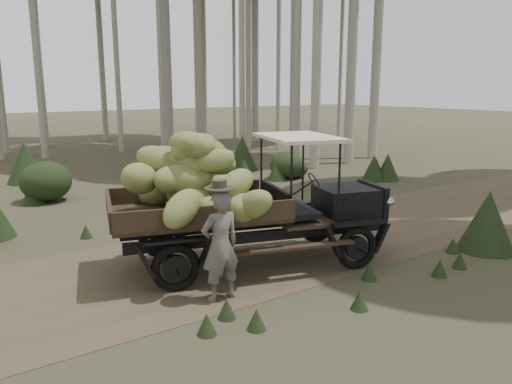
% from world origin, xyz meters
% --- Properties ---
extents(ground, '(120.00, 120.00, 0.00)m').
position_xyz_m(ground, '(0.00, 0.00, 0.00)').
color(ground, '#473D2B').
rests_on(ground, ground).
extents(dirt_track, '(70.00, 4.00, 0.01)m').
position_xyz_m(dirt_track, '(0.00, 0.00, 0.00)').
color(dirt_track, brown).
rests_on(dirt_track, ground).
extents(banana_truck, '(5.33, 3.19, 2.54)m').
position_xyz_m(banana_truck, '(-0.39, -0.36, 1.50)').
color(banana_truck, black).
rests_on(banana_truck, ground).
extents(farmer, '(0.63, 0.47, 1.87)m').
position_xyz_m(farmer, '(-1.07, -1.53, 0.88)').
color(farmer, '#5A5852').
rests_on(farmer, ground).
extents(undergrowth, '(21.28, 23.78, 1.38)m').
position_xyz_m(undergrowth, '(-0.25, 1.56, 0.53)').
color(undergrowth, '#233319').
rests_on(undergrowth, ground).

